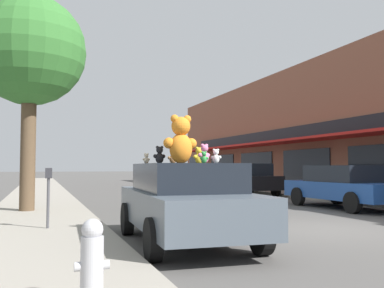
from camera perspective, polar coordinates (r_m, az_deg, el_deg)
ground_plane at (r=10.37m, az=17.72°, el=-10.81°), size 260.00×260.00×0.00m
sidewalk_near at (r=8.30m, az=-19.62°, el=-12.30°), size 2.78×90.00×0.13m
plush_art_car at (r=8.03m, az=-0.87°, el=-7.58°), size 2.14×4.46×1.49m
teddy_bear_giant at (r=8.30m, az=-1.51°, el=0.52°), size 0.70×0.44×0.95m
teddy_bear_black at (r=8.39m, az=-4.35°, el=-1.48°), size 0.26×0.17×0.35m
teddy_bear_green at (r=7.62m, az=1.62°, el=-1.80°), size 0.16×0.14×0.22m
teddy_bear_white at (r=7.96m, az=3.21°, el=-1.66°), size 0.20×0.17×0.28m
teddy_bear_yellow at (r=9.06m, az=0.92°, el=-1.57°), size 0.28×0.19×0.36m
teddy_bear_brown at (r=8.96m, az=-2.58°, el=-1.72°), size 0.23×0.15×0.31m
teddy_bear_cream at (r=8.77m, az=-6.11°, el=-1.95°), size 0.17×0.11×0.22m
teddy_bear_pink at (r=7.86m, az=1.66°, el=-1.34°), size 0.28×0.19×0.36m
parked_car_far_center at (r=15.69m, az=19.55°, el=-5.25°), size 1.93×4.73×1.48m
parked_car_far_right at (r=21.84m, az=7.35°, el=-4.58°), size 1.90×4.34×1.59m
street_tree at (r=14.09m, az=-20.79°, el=11.39°), size 3.33×3.33×6.48m
fire_hydrant at (r=4.37m, az=-13.19°, el=-14.82°), size 0.33×0.22×0.79m
parking_meter at (r=9.60m, az=-18.61°, el=-5.79°), size 0.14×0.10×1.27m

